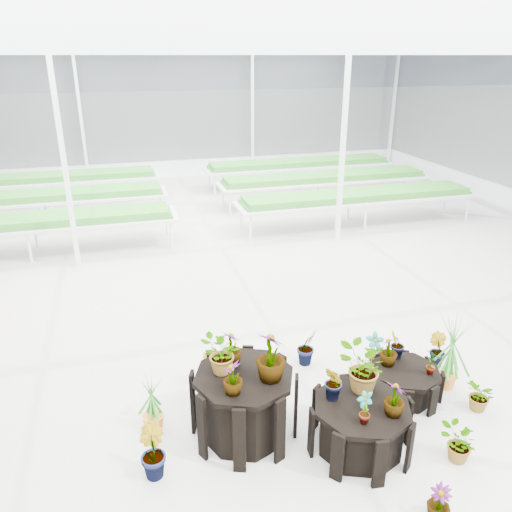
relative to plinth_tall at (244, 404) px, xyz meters
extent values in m
plane|color=gray|center=(0.85, 1.87, -0.41)|extent=(24.00, 24.00, 0.00)
cylinder|color=black|center=(0.00, 0.00, 0.00)|extent=(1.54, 1.54, 0.82)
cylinder|color=black|center=(1.20, -0.60, -0.11)|extent=(1.26, 1.26, 0.60)
cylinder|color=black|center=(2.20, 0.10, -0.21)|extent=(1.15, 1.15, 0.41)
imported|color=#2E7A24|center=(-0.23, 0.10, 0.65)|extent=(0.57, 0.58, 0.48)
imported|color=#2E7A24|center=(0.27, -0.16, 0.71)|extent=(0.47, 0.47, 0.60)
imported|color=#2E7A24|center=(-0.08, 0.25, 0.62)|extent=(0.33, 0.33, 0.43)
imported|color=#2E7A24|center=(-0.19, -0.29, 0.61)|extent=(0.30, 0.30, 0.39)
imported|color=#2E7A24|center=(0.92, -0.43, 0.42)|extent=(0.22, 0.26, 0.45)
imported|color=#2E7A24|center=(1.45, -0.83, 0.39)|extent=(0.29, 0.29, 0.41)
imported|color=#2E7A24|center=(1.29, -0.37, 0.48)|extent=(0.55, 0.49, 0.58)
imported|color=#2E7A24|center=(1.08, -0.86, 0.38)|extent=(0.14, 0.20, 0.38)
imported|color=#2E7A24|center=(2.02, 0.27, 0.21)|extent=(0.30, 0.30, 0.42)
imported|color=#2E7A24|center=(2.44, -0.07, 0.18)|extent=(0.17, 0.22, 0.37)
imported|color=#2E7A24|center=(2.19, 0.37, 0.21)|extent=(0.28, 0.26, 0.41)
imported|color=#2E7A24|center=(-1.10, -0.36, -0.11)|extent=(0.38, 0.42, 0.61)
imported|color=#2E7A24|center=(1.50, -1.67, -0.21)|extent=(0.24, 0.24, 0.41)
imported|color=#2E7A24|center=(2.16, -1.07, -0.19)|extent=(0.45, 0.41, 0.44)
imported|color=#2E7A24|center=(2.96, -0.42, -0.20)|extent=(0.45, 0.48, 0.42)
imported|color=#2E7A24|center=(3.03, 0.62, -0.16)|extent=(0.24, 0.29, 0.50)
imported|color=#2E7A24|center=(2.15, 0.85, -0.15)|extent=(0.32, 0.26, 0.52)
imported|color=#2E7A24|center=(1.24, 1.16, -0.13)|extent=(0.37, 0.34, 0.56)
imported|color=#2E7A24|center=(-0.20, 1.02, -0.16)|extent=(0.36, 0.36, 0.51)
camera|label=1|loc=(-1.15, -4.61, 3.79)|focal=35.00mm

